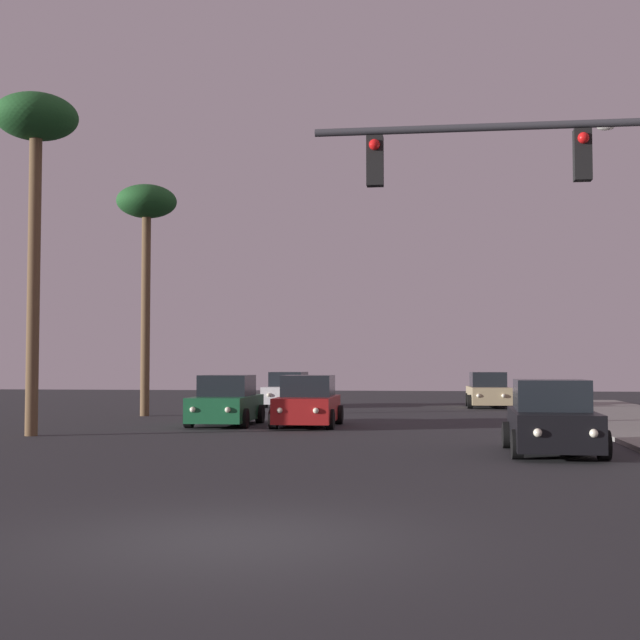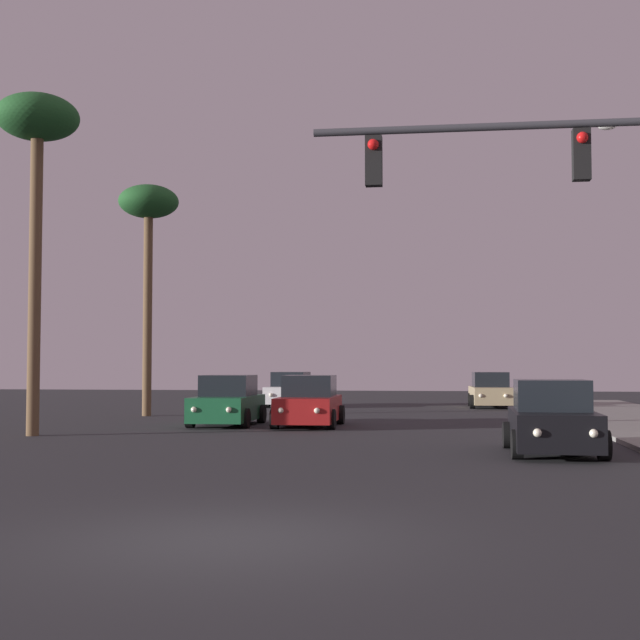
{
  "view_description": "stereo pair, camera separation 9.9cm",
  "coord_description": "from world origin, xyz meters",
  "px_view_note": "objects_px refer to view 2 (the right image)",
  "views": [
    {
      "loc": [
        2.38,
        -10.19,
        2.01
      ],
      "look_at": [
        -0.27,
        10.1,
        3.05
      ],
      "focal_mm": 50.0,
      "sensor_mm": 36.0,
      "label": 1
    },
    {
      "loc": [
        2.47,
        -10.18,
        2.01
      ],
      "look_at": [
        -0.27,
        10.1,
        3.05
      ],
      "focal_mm": 50.0,
      "sensor_mm": 36.0,
      "label": 2
    }
  ],
  "objects_px": {
    "car_tan": "(490,391)",
    "traffic_light_mast": "(608,208)",
    "car_white": "(291,391)",
    "palm_tree_mid": "(149,215)",
    "car_black": "(552,420)",
    "car_green": "(228,403)",
    "palm_tree_near": "(37,138)",
    "car_red": "(309,403)"
  },
  "relations": [
    {
      "from": "palm_tree_mid",
      "to": "car_red",
      "type": "bearing_deg",
      "value": -35.07
    },
    {
      "from": "car_red",
      "to": "palm_tree_near",
      "type": "distance_m",
      "value": 11.74
    },
    {
      "from": "car_tan",
      "to": "car_green",
      "type": "distance_m",
      "value": 16.9
    },
    {
      "from": "car_white",
      "to": "traffic_light_mast",
      "type": "relative_size",
      "value": 0.59
    },
    {
      "from": "car_tan",
      "to": "palm_tree_mid",
      "type": "distance_m",
      "value": 18.14
    },
    {
      "from": "car_green",
      "to": "palm_tree_mid",
      "type": "distance_m",
      "value": 9.88
    },
    {
      "from": "car_green",
      "to": "traffic_light_mast",
      "type": "distance_m",
      "value": 17.2
    },
    {
      "from": "car_black",
      "to": "traffic_light_mast",
      "type": "xyz_separation_m",
      "value": [
        0.38,
        -5.11,
        3.97
      ]
    },
    {
      "from": "traffic_light_mast",
      "to": "palm_tree_near",
      "type": "height_order",
      "value": "palm_tree_near"
    },
    {
      "from": "car_green",
      "to": "traffic_light_mast",
      "type": "xyz_separation_m",
      "value": [
        9.98,
        -13.44,
        3.97
      ]
    },
    {
      "from": "car_black",
      "to": "car_tan",
      "type": "height_order",
      "value": "same"
    },
    {
      "from": "car_white",
      "to": "palm_tree_mid",
      "type": "bearing_deg",
      "value": 65.63
    },
    {
      "from": "car_black",
      "to": "car_tan",
      "type": "bearing_deg",
      "value": -87.91
    },
    {
      "from": "car_tan",
      "to": "palm_tree_mid",
      "type": "bearing_deg",
      "value": 30.85
    },
    {
      "from": "car_black",
      "to": "palm_tree_near",
      "type": "bearing_deg",
      "value": -11.5
    },
    {
      "from": "car_tan",
      "to": "palm_tree_near",
      "type": "xyz_separation_m",
      "value": [
        -13.91,
        -19.06,
        7.83
      ]
    },
    {
      "from": "traffic_light_mast",
      "to": "car_tan",
      "type": "bearing_deg",
      "value": 91.13
    },
    {
      "from": "car_green",
      "to": "car_tan",
      "type": "bearing_deg",
      "value": -124.81
    },
    {
      "from": "car_white",
      "to": "car_green",
      "type": "relative_size",
      "value": 1.0
    },
    {
      "from": "car_red",
      "to": "car_tan",
      "type": "height_order",
      "value": "same"
    },
    {
      "from": "palm_tree_mid",
      "to": "car_tan",
      "type": "bearing_deg",
      "value": 33.04
    },
    {
      "from": "car_black",
      "to": "car_white",
      "type": "height_order",
      "value": "same"
    },
    {
      "from": "car_white",
      "to": "car_green",
      "type": "height_order",
      "value": "same"
    },
    {
      "from": "car_red",
      "to": "car_white",
      "type": "height_order",
      "value": "same"
    },
    {
      "from": "palm_tree_near",
      "to": "car_white",
      "type": "bearing_deg",
      "value": 77.09
    },
    {
      "from": "car_white",
      "to": "traffic_light_mast",
      "type": "height_order",
      "value": "traffic_light_mast"
    },
    {
      "from": "car_black",
      "to": "car_green",
      "type": "height_order",
      "value": "same"
    },
    {
      "from": "car_green",
      "to": "traffic_light_mast",
      "type": "relative_size",
      "value": 0.59
    },
    {
      "from": "car_tan",
      "to": "car_green",
      "type": "xyz_separation_m",
      "value": [
        -9.43,
        -14.02,
        0.0
      ]
    },
    {
      "from": "traffic_light_mast",
      "to": "palm_tree_near",
      "type": "relative_size",
      "value": 0.74
    },
    {
      "from": "car_red",
      "to": "car_white",
      "type": "xyz_separation_m",
      "value": [
        -2.97,
        13.85,
        0.0
      ]
    },
    {
      "from": "car_black",
      "to": "car_white",
      "type": "distance_m",
      "value": 24.11
    },
    {
      "from": "car_red",
      "to": "car_green",
      "type": "distance_m",
      "value": 2.78
    },
    {
      "from": "car_green",
      "to": "traffic_light_mast",
      "type": "height_order",
      "value": "traffic_light_mast"
    },
    {
      "from": "car_red",
      "to": "car_black",
      "type": "xyz_separation_m",
      "value": [
        6.81,
        -8.19,
        0.0
      ]
    },
    {
      "from": "car_tan",
      "to": "palm_tree_mid",
      "type": "height_order",
      "value": "palm_tree_mid"
    },
    {
      "from": "car_tan",
      "to": "traffic_light_mast",
      "type": "height_order",
      "value": "traffic_light_mast"
    },
    {
      "from": "car_red",
      "to": "palm_tree_mid",
      "type": "xyz_separation_m",
      "value": [
        -7.28,
        5.11,
        7.27
      ]
    },
    {
      "from": "car_red",
      "to": "car_tan",
      "type": "distance_m",
      "value": 15.65
    },
    {
      "from": "car_white",
      "to": "car_tan",
      "type": "xyz_separation_m",
      "value": [
        9.62,
        0.32,
        0.0
      ]
    },
    {
      "from": "car_green",
      "to": "palm_tree_mid",
      "type": "bearing_deg",
      "value": -48.72
    },
    {
      "from": "car_white",
      "to": "palm_tree_near",
      "type": "height_order",
      "value": "palm_tree_near"
    }
  ]
}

